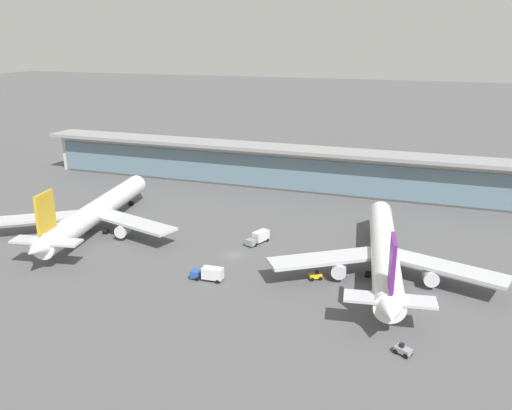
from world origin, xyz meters
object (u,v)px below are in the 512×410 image
Objects in this scene: service_truck_on_taxiway_yellow at (377,293)px; service_truck_at_far_stand_yellow at (315,276)px; service_truck_near_nose_blue at (209,273)px; service_truck_by_tail_grey at (259,237)px; airliner_left_stand at (96,212)px; airliner_centre_stand at (384,252)px; service_truck_mid_apron_grey at (403,350)px.

service_truck_on_taxiway_yellow is 0.99× the size of service_truck_at_far_stand_yellow.
service_truck_at_far_stand_yellow is at bearing 20.95° from service_truck_near_nose_blue.
service_truck_by_tail_grey is 2.30× the size of service_truck_at_far_stand_yellow.
service_truck_on_taxiway_yellow is at bearing -9.76° from airliner_left_stand.
service_truck_by_tail_grey reaches higher than service_truck_at_far_stand_yellow.
airliner_centre_stand is 32.50m from service_truck_mid_apron_grey.
service_truck_near_nose_blue is at bearing -96.32° from service_truck_by_tail_grey.
airliner_centre_stand reaches higher than service_truck_near_nose_blue.
service_truck_mid_apron_grey is at bearing -21.40° from airliner_left_stand.
airliner_left_stand reaches higher than service_truck_by_tail_grey.
service_truck_at_far_stand_yellow is at bearing -40.62° from service_truck_by_tail_grey.
service_truck_at_far_stand_yellow is (19.27, -16.53, -0.82)m from service_truck_by_tail_grey.
service_truck_by_tail_grey is at bearing 164.78° from airliner_centre_stand.
service_truck_by_tail_grey is (-33.08, 9.00, -3.93)m from airliner_centre_stand.
service_truck_by_tail_grey is (45.41, 6.73, -3.93)m from airliner_left_stand.
service_truck_mid_apron_grey is 57.03m from service_truck_by_tail_grey.
airliner_left_stand is 46.08m from service_truck_by_tail_grey.
service_truck_mid_apron_grey is at bearing -45.01° from service_truck_by_tail_grey.
service_truck_near_nose_blue is (42.65, -18.24, -3.93)m from airliner_left_stand.
service_truck_on_taxiway_yellow is (78.61, -13.53, -4.75)m from airliner_left_stand.
airliner_left_stand reaches higher than service_truck_at_far_stand_yellow.
service_truck_near_nose_blue is 0.97× the size of service_truck_by_tail_grey.
airliner_left_stand reaches higher than service_truck_mid_apron_grey.
service_truck_on_taxiway_yellow is at bearing -14.98° from service_truck_at_far_stand_yellow.
service_truck_mid_apron_grey is 1.01× the size of service_truck_on_taxiway_yellow.
airliner_left_stand is 79.91m from service_truck_on_taxiway_yellow.
service_truck_near_nose_blue reaches higher than service_truck_mid_apron_grey.
airliner_centre_stand is 8.76× the size of service_truck_by_tail_grey.
service_truck_on_taxiway_yellow is at bearing -31.39° from service_truck_by_tail_grey.
airliner_left_stand is at bearing 171.38° from service_truck_at_far_stand_yellow.
airliner_centre_stand is 20.36× the size of service_truck_on_taxiway_yellow.
service_truck_mid_apron_grey is at bearing -48.52° from service_truck_at_far_stand_yellow.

